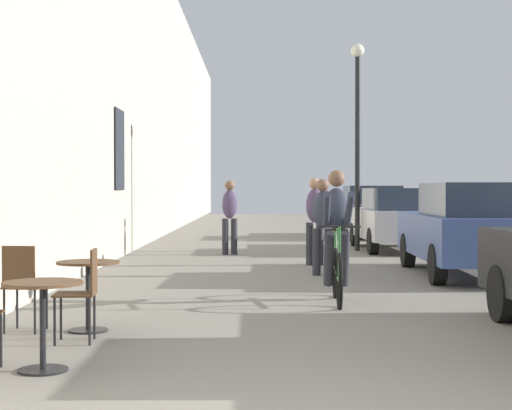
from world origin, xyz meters
name	(u,v)px	position (x,y,z in m)	size (l,w,h in m)	color
building_facade_left	(117,65)	(-3.45, 14.00, 4.25)	(0.54, 68.00, 8.50)	#B7AD99
cafe_table_near	(44,306)	(-2.00, 2.09, 0.52)	(0.64, 0.64, 0.72)	black
cafe_table_mid	(89,281)	(-2.02, 3.94, 0.52)	(0.64, 0.64, 0.72)	black
cafe_chair_mid_toward_street	(84,288)	(-1.94, 3.33, 0.52)	(0.40, 0.40, 0.89)	black
cafe_chair_mid_toward_wall	(24,282)	(-2.67, 3.86, 0.52)	(0.42, 0.42, 0.89)	black
cyclist_on_bicycle	(338,239)	(0.76, 6.17, 0.81)	(0.52, 1.76, 1.74)	black
pedestrian_near	(324,221)	(0.83, 9.39, 0.92)	(0.37, 0.29, 1.64)	#26262D
pedestrian_mid	(316,216)	(0.83, 11.28, 0.94)	(0.35, 0.26, 1.68)	#26262D
pedestrian_far	(231,213)	(-0.88, 13.80, 0.93)	(0.37, 0.29, 1.65)	#26262D
street_lamp	(359,120)	(2.11, 14.98, 3.11)	(0.32, 0.32, 4.90)	black
parked_car_second	(474,228)	(3.33, 9.28, 0.81)	(1.96, 4.44, 1.56)	#384C84
parked_car_third	(398,218)	(3.07, 15.10, 0.77)	(1.85, 4.21, 1.48)	#B7B7BC
parked_car_fourth	(371,210)	(3.19, 20.58, 0.81)	(1.93, 4.43, 1.56)	#595960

